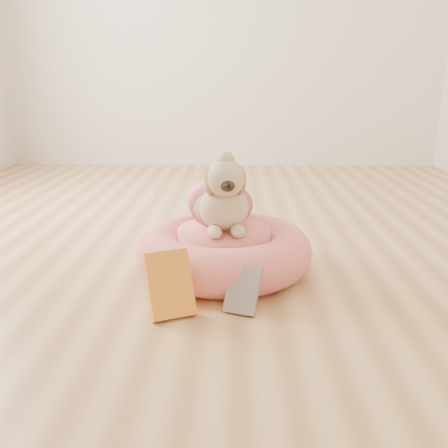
{
  "coord_description": "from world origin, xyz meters",
  "views": [
    {
      "loc": [
        0.12,
        -2.46,
        0.78
      ],
      "look_at": [
        0.08,
        -0.53,
        0.22
      ],
      "focal_mm": 40.0,
      "sensor_mm": 36.0,
      "label": 1
    }
  ],
  "objects_px": {
    "dog": "(221,187)",
    "book_white": "(243,289)",
    "book_yellow": "(170,284)",
    "pet_bed": "(224,251)"
  },
  "relations": [
    {
      "from": "pet_bed",
      "to": "dog",
      "type": "relative_size",
      "value": 1.58
    },
    {
      "from": "book_yellow",
      "to": "book_white",
      "type": "xyz_separation_m",
      "value": [
        0.25,
        0.03,
        -0.03
      ]
    },
    {
      "from": "pet_bed",
      "to": "book_yellow",
      "type": "height_order",
      "value": "book_yellow"
    },
    {
      "from": "book_white",
      "to": "pet_bed",
      "type": "bearing_deg",
      "value": 120.46
    },
    {
      "from": "dog",
      "to": "book_white",
      "type": "relative_size",
      "value": 2.65
    },
    {
      "from": "pet_bed",
      "to": "book_yellow",
      "type": "bearing_deg",
      "value": -113.47
    },
    {
      "from": "dog",
      "to": "book_yellow",
      "type": "bearing_deg",
      "value": -119.38
    },
    {
      "from": "dog",
      "to": "book_white",
      "type": "distance_m",
      "value": 0.5
    },
    {
      "from": "dog",
      "to": "book_white",
      "type": "height_order",
      "value": "dog"
    },
    {
      "from": "pet_bed",
      "to": "dog",
      "type": "xyz_separation_m",
      "value": [
        -0.01,
        0.03,
        0.27
      ]
    }
  ]
}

